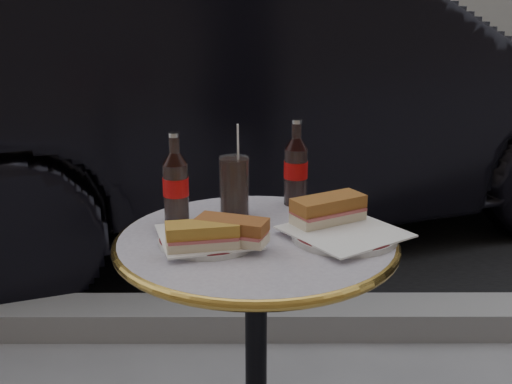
{
  "coord_description": "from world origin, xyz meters",
  "views": [
    {
      "loc": [
        -0.0,
        -1.31,
        1.24
      ],
      "look_at": [
        0.0,
        0.05,
        0.82
      ],
      "focal_mm": 45.0,
      "sensor_mm": 36.0,
      "label": 1
    }
  ],
  "objects_px": {
    "bistro_table": "(256,383)",
    "cola_glass": "(234,186)",
    "cola_bottle_right": "(296,162)",
    "parked_car": "(270,97)",
    "cola_bottle_left": "(176,179)",
    "plate_right": "(344,235)",
    "plate_left": "(208,240)"
  },
  "relations": [
    {
      "from": "bistro_table",
      "to": "plate_right",
      "type": "xyz_separation_m",
      "value": [
        0.19,
        -0.01,
        0.37
      ]
    },
    {
      "from": "bistro_table",
      "to": "cola_bottle_left",
      "type": "height_order",
      "value": "cola_bottle_left"
    },
    {
      "from": "plate_left",
      "to": "cola_bottle_left",
      "type": "xyz_separation_m",
      "value": [
        -0.08,
        0.12,
        0.1
      ]
    },
    {
      "from": "plate_left",
      "to": "parked_car",
      "type": "distance_m",
      "value": 2.14
    },
    {
      "from": "plate_left",
      "to": "cola_glass",
      "type": "height_order",
      "value": "cola_glass"
    },
    {
      "from": "parked_car",
      "to": "cola_glass",
      "type": "bearing_deg",
      "value": 155.32
    },
    {
      "from": "plate_left",
      "to": "parked_car",
      "type": "xyz_separation_m",
      "value": [
        0.18,
        2.13,
        -0.02
      ]
    },
    {
      "from": "cola_bottle_left",
      "to": "bistro_table",
      "type": "bearing_deg",
      "value": -26.08
    },
    {
      "from": "bistro_table",
      "to": "plate_left",
      "type": "xyz_separation_m",
      "value": [
        -0.1,
        -0.03,
        0.37
      ]
    },
    {
      "from": "plate_right",
      "to": "cola_glass",
      "type": "bearing_deg",
      "value": 148.23
    },
    {
      "from": "cola_glass",
      "to": "plate_right",
      "type": "bearing_deg",
      "value": -31.77
    },
    {
      "from": "cola_glass",
      "to": "parked_car",
      "type": "height_order",
      "value": "parked_car"
    },
    {
      "from": "cola_bottle_left",
      "to": "parked_car",
      "type": "height_order",
      "value": "parked_car"
    },
    {
      "from": "plate_right",
      "to": "parked_car",
      "type": "height_order",
      "value": "parked_car"
    },
    {
      "from": "plate_left",
      "to": "cola_bottle_left",
      "type": "bearing_deg",
      "value": 123.45
    },
    {
      "from": "plate_right",
      "to": "cola_bottle_left",
      "type": "distance_m",
      "value": 0.4
    },
    {
      "from": "plate_left",
      "to": "plate_right",
      "type": "distance_m",
      "value": 0.3
    },
    {
      "from": "bistro_table",
      "to": "parked_car",
      "type": "xyz_separation_m",
      "value": [
        0.08,
        2.1,
        0.35
      ]
    },
    {
      "from": "cola_bottle_left",
      "to": "cola_bottle_right",
      "type": "xyz_separation_m",
      "value": [
        0.28,
        0.14,
        0.0
      ]
    },
    {
      "from": "bistro_table",
      "to": "plate_left",
      "type": "bearing_deg",
      "value": -163.15
    },
    {
      "from": "plate_right",
      "to": "parked_car",
      "type": "distance_m",
      "value": 2.11
    },
    {
      "from": "cola_bottle_right",
      "to": "cola_glass",
      "type": "bearing_deg",
      "value": -150.12
    },
    {
      "from": "bistro_table",
      "to": "cola_glass",
      "type": "relative_size",
      "value": 5.07
    },
    {
      "from": "cola_bottle_right",
      "to": "plate_left",
      "type": "bearing_deg",
      "value": -127.57
    },
    {
      "from": "cola_glass",
      "to": "parked_car",
      "type": "xyz_separation_m",
      "value": [
        0.13,
        1.95,
        -0.09
      ]
    },
    {
      "from": "cola_bottle_left",
      "to": "parked_car",
      "type": "bearing_deg",
      "value": 82.57
    },
    {
      "from": "cola_glass",
      "to": "bistro_table",
      "type": "bearing_deg",
      "value": -70.6
    },
    {
      "from": "bistro_table",
      "to": "cola_bottle_left",
      "type": "bearing_deg",
      "value": 153.92
    },
    {
      "from": "cola_bottle_right",
      "to": "cola_glass",
      "type": "distance_m",
      "value": 0.18
    },
    {
      "from": "plate_right",
      "to": "cola_glass",
      "type": "xyz_separation_m",
      "value": [
        -0.24,
        0.15,
        0.07
      ]
    },
    {
      "from": "cola_bottle_right",
      "to": "parked_car",
      "type": "xyz_separation_m",
      "value": [
        -0.02,
        1.87,
        -0.12
      ]
    },
    {
      "from": "bistro_table",
      "to": "cola_bottle_left",
      "type": "distance_m",
      "value": 0.52
    }
  ]
}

